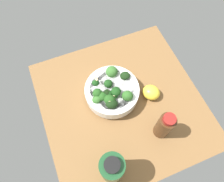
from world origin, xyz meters
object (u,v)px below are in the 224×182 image
Objects in this scene: lemon_wedge at (151,92)px; bottle_short at (112,169)px; bottle_tall at (164,126)px; bowl_of_broccoli at (112,91)px.

lemon_wedge is 30.35cm from bottle_short.
bottle_short is at bearing 16.35° from bottle_tall.
lemon_wedge is 0.47× the size of bottle_tall.
bowl_of_broccoli is 14.15cm from lemon_wedge.
bottle_tall is (2.76, 13.36, 4.09)cm from lemon_wedge.
bottle_tall is at bearing 78.31° from lemon_wedge.
bowl_of_broccoli is 26.19cm from bottle_short.
bowl_of_broccoli is at bearing -111.64° from bottle_short.
bottle_short is at bearing 68.36° from bowl_of_broccoli.
bowl_of_broccoli is 1.09× the size of bottle_short.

